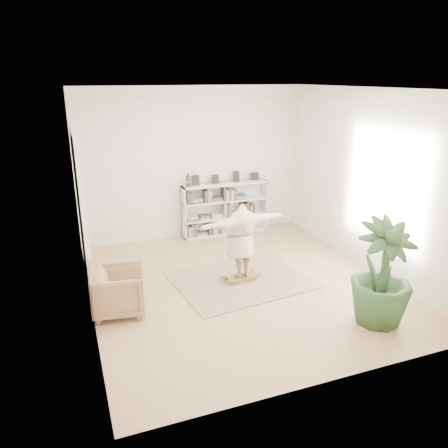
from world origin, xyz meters
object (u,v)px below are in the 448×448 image
(houseplant, at_px, (382,273))
(person, at_px, (241,239))
(armchair, at_px, (119,291))
(bookshelf, at_px, (225,209))
(rocker_board, at_px, (240,277))

(houseplant, bearing_deg, person, 124.64)
(houseplant, bearing_deg, armchair, 155.21)
(bookshelf, xyz_separation_m, person, (-0.68, -2.65, 0.23))
(bookshelf, relative_size, rocker_board, 3.94)
(bookshelf, xyz_separation_m, armchair, (-3.04, -3.04, -0.25))
(person, bearing_deg, rocker_board, -160.04)
(bookshelf, relative_size, houseplant, 1.27)
(bookshelf, distance_m, armchair, 4.31)
(armchair, xyz_separation_m, rocker_board, (2.36, 0.39, -0.32))
(person, bearing_deg, houseplant, 118.03)
(armchair, height_order, rocker_board, armchair)
(rocker_board, bearing_deg, bookshelf, 69.00)
(bookshelf, height_order, houseplant, houseplant)
(rocker_board, relative_size, person, 0.31)
(bookshelf, bearing_deg, armchair, -135.05)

